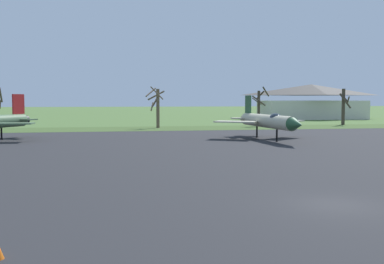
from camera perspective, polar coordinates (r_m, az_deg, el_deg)
The scene contains 8 objects.
ground_plane at distance 22.19m, azimuth 17.09°, elevation -8.65°, with size 600.00×600.00×0.00m, color #4C6B33.
asphalt_apron at distance 39.76m, azimuth 4.27°, elevation -2.90°, with size 101.11×63.32×0.05m, color #28282B.
grass_verge_strip at distance 76.63m, azimuth -2.96°, elevation 0.43°, with size 161.11×12.00×0.06m, color #405A28.
jet_fighter_front_right at distance 55.39m, azimuth 9.31°, elevation 1.36°, with size 11.98×16.62×5.34m.
bare_tree_center at distance 78.12m, azimuth -4.33°, elevation 3.27°, with size 3.45×3.47×6.99m.
bare_tree_right_of_center at distance 84.40m, azimuth 8.27°, elevation 3.27°, with size 3.57×3.14×7.10m.
bare_tree_far_right at distance 91.70m, azimuth 18.12°, elevation 3.09°, with size 2.63×1.98×6.84m.
visitor_building at distance 120.17m, azimuth 14.41°, elevation 3.61°, with size 26.53×15.12×8.60m.
Camera 1 is at (-10.14, -19.15, 4.79)m, focal length 43.46 mm.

